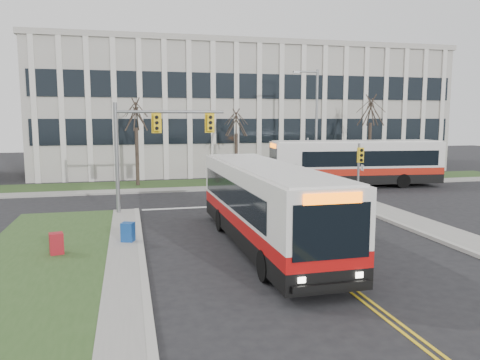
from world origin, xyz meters
name	(u,v)px	position (x,y,z in m)	size (l,w,h in m)	color
ground	(285,239)	(0.00, 0.00, 0.00)	(120.00, 120.00, 0.00)	black
grass_verge	(17,300)	(-10.00, -5.00, 0.06)	(5.00, 26.00, 0.12)	#2F4B20
sidewalk_west	(122,291)	(-7.00, -5.00, 0.07)	(1.20, 26.00, 0.14)	#9E9B93
sidewalk_cross	(282,186)	(5.00, 15.20, 0.07)	(44.00, 1.60, 0.14)	#9E9B93
building_lawn	(271,181)	(5.00, 18.00, 0.06)	(44.00, 5.00, 0.12)	#2F4B20
office_building	(239,112)	(5.00, 30.00, 6.00)	(40.00, 16.00, 12.00)	#B7B2A9
mast_arm_signal	(147,138)	(-5.62, 7.16, 4.26)	(6.11, 0.38, 6.20)	slate
signal_pole_near	(359,165)	(7.20, 6.90, 2.50)	(0.34, 0.39, 3.80)	slate
signal_pole_far	(308,154)	(7.20, 15.40, 2.50)	(0.34, 0.39, 3.80)	slate
streetlight	(315,120)	(8.03, 16.20, 5.19)	(2.15, 0.25, 9.20)	slate
directory_sign	(244,170)	(2.50, 17.50, 1.17)	(1.50, 0.12, 2.00)	slate
tree_left	(136,116)	(-6.00, 18.00, 5.51)	(1.80, 1.80, 7.70)	#42352B
tree_mid	(236,124)	(2.00, 18.20, 4.88)	(1.80, 1.80, 6.82)	#42352B
tree_right	(371,112)	(14.00, 18.00, 5.91)	(1.80, 1.80, 8.25)	#42352B
bus_main	(266,207)	(-1.21, -1.03, 1.69)	(2.74, 12.65, 3.37)	silver
bus_cross	(356,164)	(10.66, 14.00, 1.77)	(2.87, 13.25, 3.53)	silver
newspaper_box_blue	(128,234)	(-6.80, 0.69, 0.47)	(0.50, 0.45, 0.95)	navy
newspaper_box_red	(57,245)	(-9.50, -0.52, 0.47)	(0.50, 0.45, 0.95)	maroon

